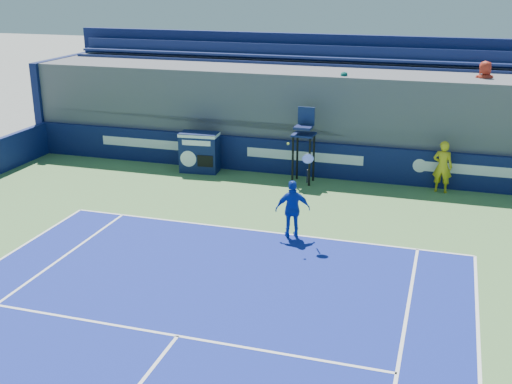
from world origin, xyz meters
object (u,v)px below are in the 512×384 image
(umpire_chair, at_px, (304,137))
(tennis_player, at_px, (293,209))
(ball_person, at_px, (442,167))
(match_clock, at_px, (200,151))

(umpire_chair, distance_m, tennis_player, 4.74)
(ball_person, xyz_separation_m, umpire_chair, (-4.38, -0.29, 0.69))
(tennis_player, bearing_deg, match_clock, 133.50)
(ball_person, bearing_deg, tennis_player, 61.09)
(ball_person, relative_size, umpire_chair, 0.67)
(umpire_chair, bearing_deg, match_clock, 178.32)
(umpire_chair, bearing_deg, ball_person, 3.82)
(ball_person, bearing_deg, match_clock, 8.57)
(umpire_chair, xyz_separation_m, tennis_player, (0.79, -4.62, -0.74))
(ball_person, xyz_separation_m, match_clock, (-8.08, -0.18, -0.10))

